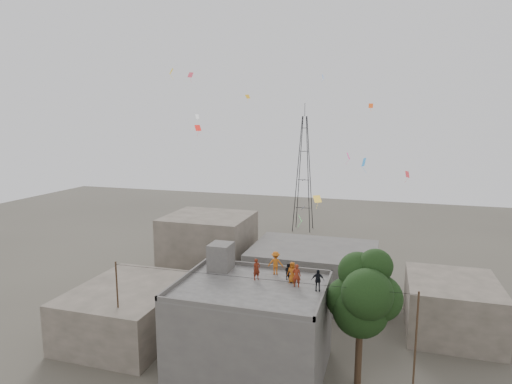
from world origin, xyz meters
TOP-DOWN VIEW (x-y plane):
  - ground at (0.00, 0.00)m, footprint 140.00×140.00m
  - main_building at (0.00, 0.00)m, footprint 10.00×8.00m
  - parapet at (0.00, 0.00)m, footprint 10.00×8.00m
  - stair_head_box at (-3.20, 2.60)m, footprint 1.60×1.80m
  - neighbor_west at (-11.00, 2.00)m, footprint 8.00×10.00m
  - neighbor_north at (2.00, 14.00)m, footprint 12.00×9.00m
  - neighbor_northwest at (-10.00, 16.00)m, footprint 9.00×8.00m
  - neighbor_east at (14.00, 10.00)m, footprint 7.00×8.00m
  - tree at (7.37, 0.60)m, footprint 4.90×4.60m
  - utility_line at (0.50, -1.25)m, footprint 20.12×0.62m
  - transmission_tower at (-4.00, 40.00)m, footprint 2.97×2.97m
  - person_red_adult at (2.94, 0.85)m, footprint 0.58×0.38m
  - person_orange_child at (2.50, 1.54)m, footprint 0.76×0.54m
  - person_dark_child at (2.11, 2.00)m, footprint 0.71×0.67m
  - person_dark_adult at (4.40, 0.60)m, footprint 0.91×0.54m
  - person_orange_adult at (0.99, 2.80)m, footprint 1.19×0.80m
  - person_red_child at (-0.02, 1.35)m, footprint 0.64×0.65m
  - kites at (1.10, 7.30)m, footprint 19.54×17.63m

SIDE VIEW (x-z plane):
  - ground at x=0.00m, z-range 0.00..0.00m
  - neighbor_west at x=-11.00m, z-range 0.00..4.00m
  - neighbor_east at x=14.00m, z-range 0.00..4.40m
  - neighbor_north at x=2.00m, z-range 0.00..5.00m
  - main_building at x=0.00m, z-range 0.00..6.10m
  - neighbor_northwest at x=-10.00m, z-range 0.00..7.00m
  - utility_line at x=0.50m, z-range 0.13..7.53m
  - tree at x=7.37m, z-range 1.55..10.65m
  - parapet at x=0.00m, z-range 6.10..6.40m
  - person_dark_child at x=2.11m, z-range 6.10..7.26m
  - person_dark_adult at x=4.40m, z-range 6.10..7.55m
  - person_orange_child at x=2.50m, z-range 6.10..7.56m
  - person_red_child at x=-0.02m, z-range 6.10..7.61m
  - person_red_adult at x=2.94m, z-range 6.10..7.69m
  - person_orange_adult at x=0.99m, z-range 6.10..7.81m
  - stair_head_box at x=-3.20m, z-range 6.10..8.10m
  - transmission_tower at x=-4.00m, z-range -0.93..19.07m
  - kites at x=1.10m, z-range 10.32..21.69m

